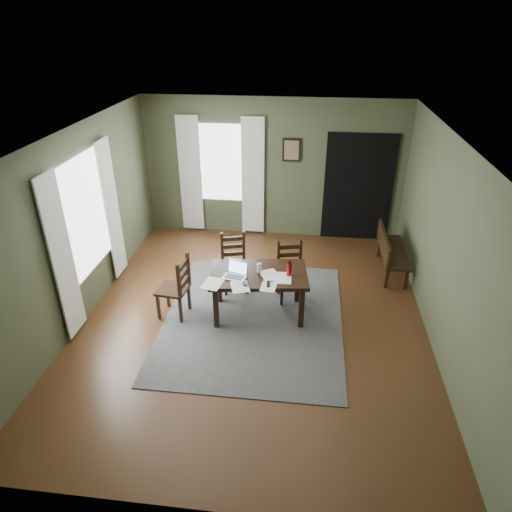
# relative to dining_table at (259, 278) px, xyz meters

# --- Properties ---
(ground) EXTENTS (5.00, 6.00, 0.01)m
(ground) POSITION_rel_dining_table_xyz_m (-0.06, -0.14, -0.63)
(ground) COLOR #492C16
(room_shell) EXTENTS (5.02, 6.02, 2.71)m
(room_shell) POSITION_rel_dining_table_xyz_m (-0.06, -0.14, 1.18)
(room_shell) COLOR #434B31
(room_shell) RESTS_ON ground
(rug) EXTENTS (2.60, 3.20, 0.01)m
(rug) POSITION_rel_dining_table_xyz_m (-0.06, -0.14, -0.62)
(rug) COLOR #484848
(rug) RESTS_ON ground
(dining_table) EXTENTS (1.49, 1.01, 0.70)m
(dining_table) POSITION_rel_dining_table_xyz_m (0.00, 0.00, 0.00)
(dining_table) COLOR black
(dining_table) RESTS_ON rug
(chair_end) EXTENTS (0.47, 0.47, 0.97)m
(chair_end) POSITION_rel_dining_table_xyz_m (-1.20, -0.18, -0.15)
(chair_end) COLOR black
(chair_end) RESTS_ON rug
(chair_back_left) EXTENTS (0.51, 0.51, 0.94)m
(chair_back_left) POSITION_rel_dining_table_xyz_m (-0.47, 0.68, -0.16)
(chair_back_left) COLOR black
(chair_back_left) RESTS_ON rug
(chair_back_right) EXTENTS (0.49, 0.49, 0.93)m
(chair_back_right) POSITION_rel_dining_table_xyz_m (0.44, 0.52, -0.16)
(chair_back_right) COLOR black
(chair_back_right) RESTS_ON rug
(bench) EXTENTS (0.41, 1.29, 0.73)m
(bench) POSITION_rel_dining_table_xyz_m (2.10, 1.54, -0.19)
(bench) COLOR black
(bench) RESTS_ON ground
(laptop) EXTENTS (0.37, 0.33, 0.22)m
(laptop) POSITION_rel_dining_table_xyz_m (-0.31, -0.12, 0.14)
(laptop) COLOR #B7B7BC
(laptop) RESTS_ON dining_table
(computer_mouse) EXTENTS (0.08, 0.11, 0.03)m
(computer_mouse) POSITION_rel_dining_table_xyz_m (-0.15, -0.34, 0.10)
(computer_mouse) COLOR #3F3F42
(computer_mouse) RESTS_ON dining_table
(tv_remote) EXTENTS (0.05, 0.16, 0.02)m
(tv_remote) POSITION_rel_dining_table_xyz_m (0.17, -0.30, 0.09)
(tv_remote) COLOR black
(tv_remote) RESTS_ON dining_table
(drinking_glass) EXTENTS (0.08, 0.08, 0.14)m
(drinking_glass) POSITION_rel_dining_table_xyz_m (0.00, 0.03, 0.16)
(drinking_glass) COLOR silver
(drinking_glass) RESTS_ON dining_table
(water_bottle) EXTENTS (0.07, 0.07, 0.24)m
(water_bottle) POSITION_rel_dining_table_xyz_m (0.44, -0.01, 0.20)
(water_bottle) COLOR #A60C12
(water_bottle) RESTS_ON dining_table
(paper_a) EXTENTS (0.32, 0.38, 0.00)m
(paper_a) POSITION_rel_dining_table_xyz_m (-0.60, -0.37, 0.09)
(paper_a) COLOR white
(paper_a) RESTS_ON dining_table
(paper_b) EXTENTS (0.23, 0.29, 0.00)m
(paper_b) POSITION_rel_dining_table_xyz_m (0.18, -0.35, 0.09)
(paper_b) COLOR white
(paper_b) RESTS_ON dining_table
(paper_c) EXTENTS (0.35, 0.39, 0.00)m
(paper_c) POSITION_rel_dining_table_xyz_m (0.17, -0.04, 0.09)
(paper_c) COLOR white
(paper_c) RESTS_ON dining_table
(paper_d) EXTENTS (0.26, 0.34, 0.00)m
(paper_d) POSITION_rel_dining_table_xyz_m (0.35, -0.10, 0.09)
(paper_d) COLOR white
(paper_d) RESTS_ON dining_table
(paper_e) EXTENTS (0.32, 0.37, 0.00)m
(paper_e) POSITION_rel_dining_table_xyz_m (-0.21, -0.40, 0.09)
(paper_e) COLOR white
(paper_e) RESTS_ON dining_table
(window_left) EXTENTS (0.01, 1.30, 1.70)m
(window_left) POSITION_rel_dining_table_xyz_m (-2.53, 0.06, 0.82)
(window_left) COLOR white
(window_left) RESTS_ON ground
(window_back) EXTENTS (1.00, 0.01, 1.50)m
(window_back) POSITION_rel_dining_table_xyz_m (-1.06, 2.83, 0.82)
(window_back) COLOR white
(window_back) RESTS_ON ground
(curtain_left_near) EXTENTS (0.03, 0.48, 2.30)m
(curtain_left_near) POSITION_rel_dining_table_xyz_m (-2.50, -0.76, 0.57)
(curtain_left_near) COLOR silver
(curtain_left_near) RESTS_ON ground
(curtain_left_far) EXTENTS (0.03, 0.48, 2.30)m
(curtain_left_far) POSITION_rel_dining_table_xyz_m (-2.50, 0.88, 0.57)
(curtain_left_far) COLOR silver
(curtain_left_far) RESTS_ON ground
(curtain_back_left) EXTENTS (0.44, 0.03, 2.30)m
(curtain_back_left) POSITION_rel_dining_table_xyz_m (-1.68, 2.80, 0.57)
(curtain_back_left) COLOR silver
(curtain_back_left) RESTS_ON ground
(curtain_back_right) EXTENTS (0.44, 0.03, 2.30)m
(curtain_back_right) POSITION_rel_dining_table_xyz_m (-0.44, 2.80, 0.57)
(curtain_back_right) COLOR silver
(curtain_back_right) RESTS_ON ground
(framed_picture) EXTENTS (0.34, 0.03, 0.44)m
(framed_picture) POSITION_rel_dining_table_xyz_m (0.29, 2.83, 1.12)
(framed_picture) COLOR black
(framed_picture) RESTS_ON ground
(doorway_back) EXTENTS (1.30, 0.03, 2.10)m
(doorway_back) POSITION_rel_dining_table_xyz_m (1.59, 2.83, 0.42)
(doorway_back) COLOR black
(doorway_back) RESTS_ON ground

